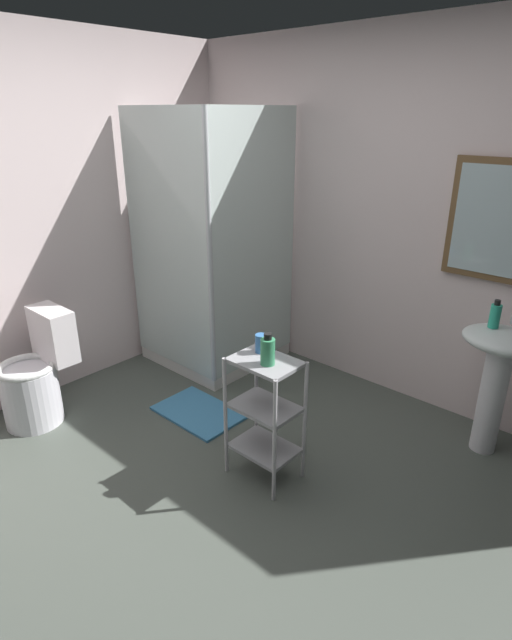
{
  "coord_description": "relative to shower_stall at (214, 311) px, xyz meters",
  "views": [
    {
      "loc": [
        1.6,
        -1.39,
        1.96
      ],
      "look_at": [
        -0.19,
        0.6,
        0.85
      ],
      "focal_mm": 28.45,
      "sensor_mm": 36.0,
      "label": 1
    }
  ],
  "objects": [
    {
      "name": "storage_cart",
      "position": [
        1.24,
        -0.8,
        -0.03
      ],
      "size": [
        0.38,
        0.28,
        0.74
      ],
      "color": "silver",
      "rests_on": "ground_plane"
    },
    {
      "name": "bath_mat",
      "position": [
        0.48,
        -0.63,
        -0.45
      ],
      "size": [
        0.6,
        0.4,
        0.02
      ],
      "primitive_type": "cube",
      "color": "teal",
      "rests_on": "ground_plane"
    },
    {
      "name": "shower_stall",
      "position": [
        0.0,
        0.0,
        0.0
      ],
      "size": [
        0.92,
        0.92,
        2.0
      ],
      "color": "white",
      "rests_on": "ground_plane"
    },
    {
      "name": "body_wash_bottle_green",
      "position": [
        1.28,
        -0.83,
        0.35
      ],
      "size": [
        0.08,
        0.08,
        0.17
      ],
      "color": "#399561",
      "rests_on": "storage_cart"
    },
    {
      "name": "wall_back",
      "position": [
        1.22,
        0.62,
        0.79
      ],
      "size": [
        4.2,
        0.14,
        2.5
      ],
      "color": "silver",
      "rests_on": "ground_plane"
    },
    {
      "name": "ground_plane",
      "position": [
        1.21,
        -1.23,
        -0.47
      ],
      "size": [
        4.2,
        4.2,
        0.02
      ],
      "primitive_type": "cube",
      "color": "#4C534B"
    },
    {
      "name": "hand_soap_bottle",
      "position": [
        2.03,
        0.28,
        0.42
      ],
      "size": [
        0.06,
        0.06,
        0.17
      ],
      "color": "#2DBC99",
      "rests_on": "pedestal_sink"
    },
    {
      "name": "toilet",
      "position": [
        -0.27,
        -1.39,
        -0.15
      ],
      "size": [
        0.37,
        0.49,
        0.76
      ],
      "color": "white",
      "rests_on": "ground_plane"
    },
    {
      "name": "wall_left",
      "position": [
        -0.64,
        -1.23,
        0.79
      ],
      "size": [
        0.1,
        4.2,
        2.5
      ],
      "primitive_type": "cube",
      "color": "silver",
      "rests_on": "ground_plane"
    },
    {
      "name": "rinse_cup",
      "position": [
        1.16,
        -0.74,
        0.33
      ],
      "size": [
        0.06,
        0.06,
        0.1
      ],
      "primitive_type": "cylinder",
      "color": "#3870B2",
      "rests_on": "storage_cart"
    },
    {
      "name": "pedestal_sink",
      "position": [
        2.1,
        0.29,
        0.12
      ],
      "size": [
        0.46,
        0.37,
        0.81
      ],
      "color": "white",
      "rests_on": "ground_plane"
    }
  ]
}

